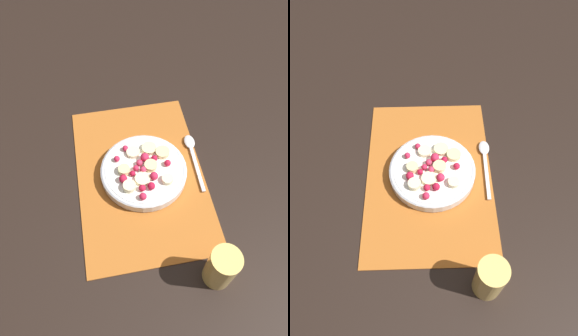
{
  "view_description": "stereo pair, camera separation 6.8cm",
  "coord_description": "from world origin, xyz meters",
  "views": [
    {
      "loc": [
        0.43,
        -0.07,
        0.71
      ],
      "look_at": [
        0.0,
        0.01,
        0.04
      ],
      "focal_mm": 35.0,
      "sensor_mm": 36.0,
      "label": 1
    },
    {
      "loc": [
        0.44,
        -0.0,
        0.71
      ],
      "look_at": [
        0.0,
        0.01,
        0.04
      ],
      "focal_mm": 35.0,
      "sensor_mm": 36.0,
      "label": 2
    }
  ],
  "objects": [
    {
      "name": "fruit_bowl",
      "position": [
        0.0,
        0.01,
        0.02
      ],
      "size": [
        0.21,
        0.21,
        0.05
      ],
      "color": "silver",
      "rests_on": "placemat"
    },
    {
      "name": "drinking_glass",
      "position": [
        0.28,
        0.11,
        0.06
      ],
      "size": [
        0.06,
        0.06,
        0.11
      ],
      "color": "#F4CC66",
      "rests_on": "ground_plane"
    },
    {
      "name": "spoon",
      "position": [
        -0.05,
        0.15,
        0.01
      ],
      "size": [
        0.18,
        0.03,
        0.01
      ],
      "rotation": [
        0.0,
        0.0,
        3.12
      ],
      "color": "silver",
      "rests_on": "placemat"
    },
    {
      "name": "ground_plane",
      "position": [
        0.0,
        0.0,
        0.0
      ],
      "size": [
        3.0,
        3.0,
        0.0
      ],
      "primitive_type": "plane",
      "color": "black"
    },
    {
      "name": "placemat",
      "position": [
        0.0,
        0.0,
        0.0
      ],
      "size": [
        0.47,
        0.31,
        0.01
      ],
      "color": "#B26023",
      "rests_on": "ground_plane"
    }
  ]
}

